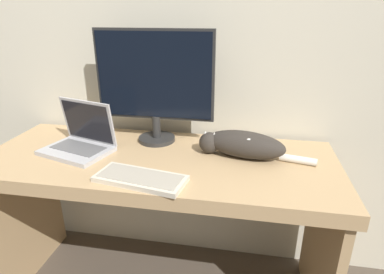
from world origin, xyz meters
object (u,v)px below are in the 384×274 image
Objects in this scene: laptop at (80,141)px; monitor at (155,83)px; cat at (242,144)px; external_keyboard at (141,178)px.

monitor is at bearing 47.01° from laptop.
laptop is at bearing -161.90° from cat.
external_keyboard is at bearing -14.85° from laptop.
laptop reaches higher than cat.
laptop is 0.43m from external_keyboard.
external_keyboard is 0.72× the size of cat.
cat is (0.42, -0.11, -0.23)m from monitor.
monitor reaches higher than cat.
laptop is 0.94× the size of external_keyboard.
cat is at bearing 22.20° from laptop.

